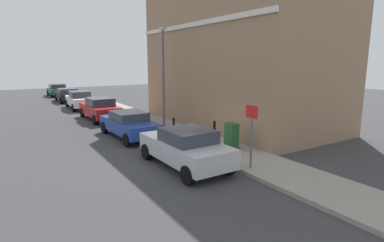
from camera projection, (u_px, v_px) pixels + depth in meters
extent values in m
plane|color=#38383A|center=(181.00, 157.00, 12.84)|extent=(80.00, 80.00, 0.00)
cube|color=gray|center=(160.00, 126.00, 18.87)|extent=(2.37, 30.00, 0.15)
cube|color=#937256|center=(238.00, 45.00, 18.75)|extent=(6.55, 12.33, 9.84)
cube|color=silver|center=(192.00, 25.00, 16.83)|extent=(0.12, 12.33, 0.24)
cube|color=#B7B7BC|center=(185.00, 149.00, 11.62)|extent=(1.86, 4.27, 0.70)
cube|color=#2D333D|center=(188.00, 136.00, 11.33)|extent=(1.61, 1.87, 0.49)
cylinder|color=black|center=(147.00, 152.00, 12.53)|extent=(0.23, 0.64, 0.64)
cylinder|color=black|center=(182.00, 146.00, 13.44)|extent=(0.23, 0.64, 0.64)
cylinder|color=black|center=(188.00, 175.00, 9.94)|extent=(0.23, 0.64, 0.64)
cylinder|color=black|center=(229.00, 166.00, 10.85)|extent=(0.23, 0.64, 0.64)
cube|color=navy|center=(129.00, 126.00, 16.11)|extent=(1.83, 4.45, 0.63)
cube|color=#2D333D|center=(129.00, 116.00, 16.03)|extent=(1.56, 2.00, 0.44)
cylinder|color=black|center=(104.00, 128.00, 17.08)|extent=(0.24, 0.65, 0.64)
cylinder|color=black|center=(132.00, 124.00, 17.96)|extent=(0.24, 0.65, 0.64)
cylinder|color=black|center=(127.00, 140.00, 14.39)|extent=(0.24, 0.65, 0.64)
cylinder|color=black|center=(158.00, 136.00, 15.26)|extent=(0.24, 0.65, 0.64)
cube|color=maroon|center=(100.00, 110.00, 21.10)|extent=(1.78, 4.37, 0.68)
cube|color=#2D333D|center=(100.00, 102.00, 20.88)|extent=(1.54, 2.00, 0.53)
cylinder|color=black|center=(82.00, 113.00, 22.07)|extent=(0.23, 0.64, 0.64)
cylinder|color=black|center=(105.00, 111.00, 22.93)|extent=(0.23, 0.64, 0.64)
cylinder|color=black|center=(95.00, 120.00, 19.39)|extent=(0.23, 0.64, 0.64)
cylinder|color=black|center=(120.00, 117.00, 20.25)|extent=(0.23, 0.64, 0.64)
cube|color=silver|center=(80.00, 101.00, 26.07)|extent=(1.78, 4.22, 0.67)
cube|color=#2D333D|center=(80.00, 94.00, 25.86)|extent=(1.52, 1.98, 0.53)
cylinder|color=black|center=(67.00, 103.00, 27.04)|extent=(0.24, 0.65, 0.64)
cylinder|color=black|center=(86.00, 102.00, 27.82)|extent=(0.24, 0.65, 0.64)
cylinder|color=black|center=(74.00, 108.00, 24.44)|extent=(0.24, 0.65, 0.64)
cylinder|color=black|center=(94.00, 106.00, 25.22)|extent=(0.24, 0.65, 0.64)
cube|color=black|center=(68.00, 95.00, 30.79)|extent=(1.92, 4.22, 0.57)
cube|color=#2D333D|center=(68.00, 91.00, 30.58)|extent=(1.66, 1.97, 0.44)
cylinder|color=black|center=(56.00, 97.00, 31.69)|extent=(0.23, 0.64, 0.64)
cylinder|color=black|center=(74.00, 96.00, 32.58)|extent=(0.23, 0.64, 0.64)
cylinder|color=black|center=(61.00, 100.00, 29.10)|extent=(0.23, 0.64, 0.64)
cylinder|color=black|center=(80.00, 99.00, 29.99)|extent=(0.23, 0.64, 0.64)
cube|color=#195933|center=(58.00, 91.00, 35.67)|extent=(1.79, 3.94, 0.56)
cube|color=#2D333D|center=(57.00, 86.00, 35.58)|extent=(1.57, 1.92, 0.53)
cylinder|color=black|center=(48.00, 93.00, 36.46)|extent=(0.22, 0.64, 0.64)
cylinder|color=black|center=(63.00, 92.00, 37.34)|extent=(0.22, 0.64, 0.64)
cylinder|color=black|center=(52.00, 95.00, 34.11)|extent=(0.22, 0.64, 0.64)
cylinder|color=black|center=(68.00, 94.00, 34.99)|extent=(0.22, 0.64, 0.64)
cube|color=#1E4C28|center=(232.00, 136.00, 13.41)|extent=(0.40, 0.55, 1.15)
cube|color=#333333|center=(231.00, 148.00, 13.51)|extent=(0.46, 0.61, 0.08)
cylinder|color=black|center=(214.00, 132.00, 14.65)|extent=(0.12, 0.12, 0.95)
sphere|color=black|center=(214.00, 122.00, 14.56)|extent=(0.14, 0.14, 0.14)
cylinder|color=black|center=(174.00, 129.00, 15.44)|extent=(0.12, 0.12, 0.95)
sphere|color=black|center=(174.00, 119.00, 15.34)|extent=(0.14, 0.14, 0.14)
cylinder|color=#59595B|center=(252.00, 137.00, 10.91)|extent=(0.08, 0.08, 2.30)
cube|color=white|center=(252.00, 112.00, 10.73)|extent=(0.03, 0.56, 0.40)
cube|color=red|center=(252.00, 112.00, 10.73)|extent=(0.01, 0.60, 0.44)
cylinder|color=#59595B|center=(163.00, 79.00, 18.02)|extent=(0.14, 0.14, 5.50)
cube|color=#A5A599|center=(162.00, 29.00, 17.47)|extent=(0.20, 0.44, 0.20)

